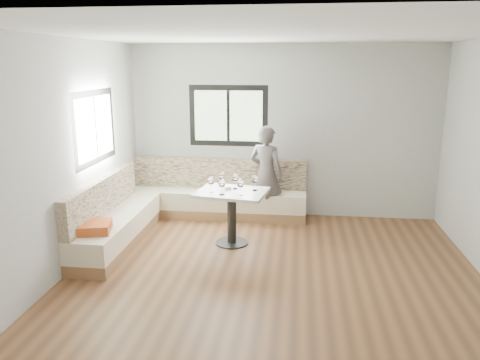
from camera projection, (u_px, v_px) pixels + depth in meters
The scene contains 11 objects.
room at pixel (268, 161), 5.30m from camera, with size 5.01×5.01×2.81m.
banquette at pixel (176, 207), 7.23m from camera, with size 2.90×2.80×0.95m.
table at pixel (232, 204), 6.52m from camera, with size 1.04×0.87×0.77m.
person at pixel (266, 174), 7.45m from camera, with size 0.56×0.37×1.55m, color #584F4F.
olive_ramekin at pixel (228, 188), 6.57m from camera, with size 0.10×0.10×0.04m.
wine_glass_a at pixel (211, 181), 6.39m from camera, with size 0.10×0.10×0.22m.
wine_glass_b at pixel (222, 184), 6.26m from camera, with size 0.10×0.10×0.22m.
wine_glass_c at pixel (241, 184), 6.25m from camera, with size 0.10×0.10×0.22m.
wine_glass_d at pixel (235, 178), 6.55m from camera, with size 0.10×0.10×0.22m.
wine_glass_e at pixel (255, 180), 6.46m from camera, with size 0.10×0.10×0.22m.
wine_glass_f at pixel (221, 176), 6.68m from camera, with size 0.10×0.10×0.22m.
Camera 1 is at (0.25, -5.11, 2.50)m, focal length 35.00 mm.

